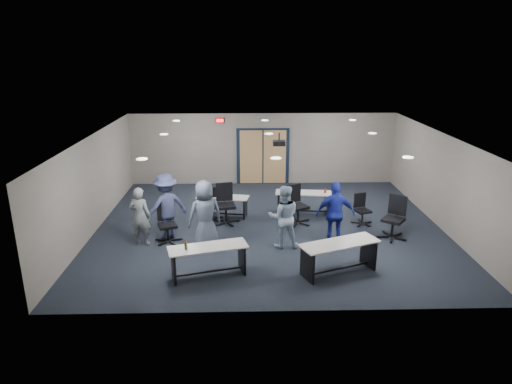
{
  "coord_description": "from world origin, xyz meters",
  "views": [
    {
      "loc": [
        -0.71,
        -12.46,
        5.06
      ],
      "look_at": [
        -0.39,
        -0.3,
        1.17
      ],
      "focal_mm": 32.0,
      "sensor_mm": 36.0,
      "label": 1
    }
  ],
  "objects_px": {
    "chair_back_a": "(212,205)",
    "person_lightblue": "(284,217)",
    "table_front_right": "(339,252)",
    "person_plaid": "(205,215)",
    "chair_loose_left": "(167,224)",
    "table_back_right": "(303,199)",
    "person_back": "(166,206)",
    "person_gray": "(140,216)",
    "person_navy": "(335,214)",
    "chair_back_d": "(363,210)",
    "chair_loose_right": "(393,218)",
    "table_back_left": "(223,203)",
    "chair_back_b": "(226,204)",
    "table_front_left": "(208,256)",
    "chair_back_c": "(298,205)"
  },
  "relations": [
    {
      "from": "person_plaid",
      "to": "person_navy",
      "type": "xyz_separation_m",
      "value": [
        3.41,
        0.14,
        -0.05
      ]
    },
    {
      "from": "person_navy",
      "to": "table_front_left",
      "type": "bearing_deg",
      "value": 29.32
    },
    {
      "from": "person_navy",
      "to": "chair_loose_left",
      "type": "bearing_deg",
      "value": -1.26
    },
    {
      "from": "table_back_left",
      "to": "person_back",
      "type": "distance_m",
      "value": 2.25
    },
    {
      "from": "table_back_left",
      "to": "chair_loose_right",
      "type": "bearing_deg",
      "value": -10.34
    },
    {
      "from": "person_plaid",
      "to": "person_lightblue",
      "type": "bearing_deg",
      "value": 157.23
    },
    {
      "from": "table_back_left",
      "to": "chair_back_b",
      "type": "xyz_separation_m",
      "value": [
        0.12,
        -0.59,
        0.16
      ]
    },
    {
      "from": "table_front_left",
      "to": "person_plaid",
      "type": "bearing_deg",
      "value": 81.01
    },
    {
      "from": "person_gray",
      "to": "person_back",
      "type": "relative_size",
      "value": 0.87
    },
    {
      "from": "table_back_left",
      "to": "person_navy",
      "type": "height_order",
      "value": "person_navy"
    },
    {
      "from": "table_front_right",
      "to": "person_lightblue",
      "type": "distance_m",
      "value": 1.92
    },
    {
      "from": "chair_back_a",
      "to": "chair_back_d",
      "type": "bearing_deg",
      "value": -24.73
    },
    {
      "from": "table_back_left",
      "to": "chair_loose_left",
      "type": "height_order",
      "value": "chair_loose_left"
    },
    {
      "from": "person_navy",
      "to": "table_front_right",
      "type": "bearing_deg",
      "value": 84.33
    },
    {
      "from": "table_front_left",
      "to": "table_back_right",
      "type": "height_order",
      "value": "table_front_left"
    },
    {
      "from": "table_front_right",
      "to": "person_plaid",
      "type": "height_order",
      "value": "person_plaid"
    },
    {
      "from": "chair_back_d",
      "to": "person_lightblue",
      "type": "relative_size",
      "value": 0.55
    },
    {
      "from": "chair_back_a",
      "to": "person_plaid",
      "type": "height_order",
      "value": "person_plaid"
    },
    {
      "from": "chair_back_a",
      "to": "person_lightblue",
      "type": "xyz_separation_m",
      "value": [
        2.02,
        -2.04,
        0.36
      ]
    },
    {
      "from": "table_back_left",
      "to": "chair_back_b",
      "type": "relative_size",
      "value": 1.39
    },
    {
      "from": "table_front_right",
      "to": "table_back_right",
      "type": "relative_size",
      "value": 1.11
    },
    {
      "from": "chair_loose_right",
      "to": "person_lightblue",
      "type": "relative_size",
      "value": 0.7
    },
    {
      "from": "table_front_right",
      "to": "chair_loose_left",
      "type": "relative_size",
      "value": 1.88
    },
    {
      "from": "table_front_right",
      "to": "person_gray",
      "type": "bearing_deg",
      "value": 138.47
    },
    {
      "from": "chair_back_b",
      "to": "person_back",
      "type": "relative_size",
      "value": 0.65
    },
    {
      "from": "person_gray",
      "to": "table_front_right",
      "type": "bearing_deg",
      "value": 171.73
    },
    {
      "from": "chair_loose_right",
      "to": "person_plaid",
      "type": "height_order",
      "value": "person_plaid"
    },
    {
      "from": "chair_back_b",
      "to": "person_gray",
      "type": "xyz_separation_m",
      "value": [
        -2.21,
        -1.46,
        0.2
      ]
    },
    {
      "from": "chair_back_a",
      "to": "chair_loose_right",
      "type": "height_order",
      "value": "chair_loose_right"
    },
    {
      "from": "chair_loose_right",
      "to": "person_navy",
      "type": "bearing_deg",
      "value": -131.13
    },
    {
      "from": "chair_back_a",
      "to": "chair_back_d",
      "type": "height_order",
      "value": "chair_back_a"
    },
    {
      "from": "person_lightblue",
      "to": "person_navy",
      "type": "xyz_separation_m",
      "value": [
        1.38,
        0.14,
        0.02
      ]
    },
    {
      "from": "chair_back_b",
      "to": "chair_back_d",
      "type": "height_order",
      "value": "chair_back_b"
    },
    {
      "from": "chair_back_b",
      "to": "person_plaid",
      "type": "distance_m",
      "value": 1.81
    },
    {
      "from": "table_back_right",
      "to": "person_navy",
      "type": "relative_size",
      "value": 1.04
    },
    {
      "from": "table_front_right",
      "to": "person_gray",
      "type": "xyz_separation_m",
      "value": [
        -4.94,
        1.76,
        0.27
      ]
    },
    {
      "from": "chair_back_a",
      "to": "person_gray",
      "type": "xyz_separation_m",
      "value": [
        -1.76,
        -1.77,
        0.31
      ]
    },
    {
      "from": "chair_back_b",
      "to": "person_lightblue",
      "type": "height_order",
      "value": "person_lightblue"
    },
    {
      "from": "person_gray",
      "to": "table_front_left",
      "type": "bearing_deg",
      "value": 147.68
    },
    {
      "from": "table_front_left",
      "to": "chair_loose_right",
      "type": "distance_m",
      "value": 5.32
    },
    {
      "from": "person_plaid",
      "to": "person_back",
      "type": "height_order",
      "value": "same"
    },
    {
      "from": "table_back_left",
      "to": "person_lightblue",
      "type": "distance_m",
      "value": 2.9
    },
    {
      "from": "table_back_right",
      "to": "person_lightblue",
      "type": "height_order",
      "value": "person_lightblue"
    },
    {
      "from": "chair_back_b",
      "to": "chair_back_c",
      "type": "relative_size",
      "value": 1.03
    },
    {
      "from": "table_back_left",
      "to": "person_plaid",
      "type": "height_order",
      "value": "person_plaid"
    },
    {
      "from": "chair_back_b",
      "to": "person_navy",
      "type": "distance_m",
      "value": 3.35
    },
    {
      "from": "table_back_left",
      "to": "chair_back_a",
      "type": "distance_m",
      "value": 0.43
    },
    {
      "from": "table_front_right",
      "to": "chair_back_b",
      "type": "relative_size",
      "value": 1.66
    },
    {
      "from": "table_back_right",
      "to": "person_back",
      "type": "xyz_separation_m",
      "value": [
        -3.99,
        -1.81,
        0.43
      ]
    },
    {
      "from": "table_front_right",
      "to": "person_gray",
      "type": "relative_size",
      "value": 1.25
    }
  ]
}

